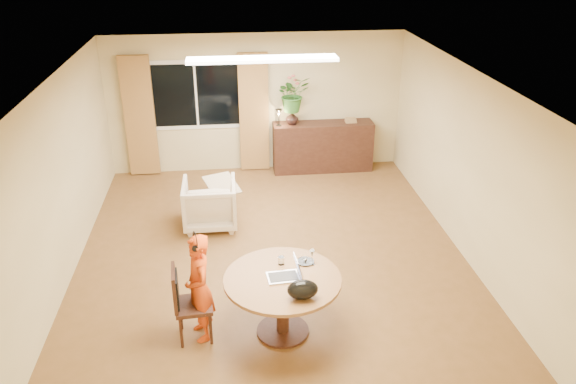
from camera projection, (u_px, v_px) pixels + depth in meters
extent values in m
plane|color=brown|center=(272.00, 254.00, 8.16)|extent=(6.50, 6.50, 0.00)
plane|color=white|center=(269.00, 77.00, 7.04)|extent=(6.50, 6.50, 0.00)
plane|color=tan|center=(256.00, 103.00, 10.52)|extent=(5.50, 0.00, 5.50)
plane|color=tan|center=(61.00, 181.00, 7.33)|extent=(0.00, 6.50, 6.50)
plane|color=tan|center=(465.00, 163.00, 7.88)|extent=(0.00, 6.50, 6.50)
cube|color=white|center=(196.00, 95.00, 10.31)|extent=(1.70, 0.02, 1.30)
cube|color=black|center=(196.00, 95.00, 10.30)|extent=(1.55, 0.01, 1.15)
cube|color=white|center=(196.00, 95.00, 10.30)|extent=(0.04, 0.01, 1.15)
cube|color=olive|center=(140.00, 117.00, 10.29)|extent=(0.55, 0.08, 2.25)
cube|color=olive|center=(254.00, 113.00, 10.50)|extent=(0.55, 0.08, 2.25)
cube|color=white|center=(262.00, 59.00, 8.14)|extent=(2.20, 0.35, 0.05)
cylinder|color=brown|center=(282.00, 279.00, 6.28)|extent=(1.33, 1.33, 0.04)
cylinder|color=black|center=(283.00, 307.00, 6.44)|extent=(0.14, 0.14, 0.72)
cylinder|color=black|center=(283.00, 331.00, 6.59)|extent=(0.61, 0.61, 0.03)
imported|color=red|center=(199.00, 288.00, 6.27)|extent=(0.55, 0.43, 1.31)
imported|color=beige|center=(210.00, 204.00, 8.78)|extent=(0.82, 0.84, 0.76)
cube|color=black|center=(323.00, 147.00, 10.79)|extent=(1.90, 0.46, 0.95)
imported|color=black|center=(292.00, 118.00, 10.47)|extent=(0.29, 0.29, 0.25)
imported|color=#346024|center=(293.00, 94.00, 10.27)|extent=(0.72, 0.67, 0.66)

